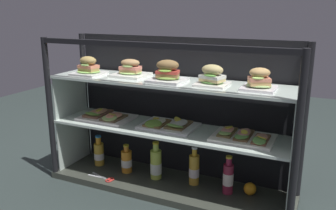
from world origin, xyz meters
The scene contains 22 objects.
ground_plane centered at (0.00, 0.00, -0.01)m, with size 6.00×6.00×0.02m, color #293331.
case_base_deck centered at (0.00, 0.00, 0.02)m, with size 1.55×0.40×0.04m, color #373A32.
case_frame centered at (0.00, 0.11, 0.52)m, with size 1.55×0.40×0.94m.
riser_lower_tier centered at (0.00, 0.00, 0.22)m, with size 1.48×0.33×0.35m.
shelf_lower_glass centered at (0.00, 0.00, 0.40)m, with size 1.50×0.35×0.02m, color silver.
riser_upper_tier centered at (0.00, 0.00, 0.54)m, with size 1.48×0.33×0.28m.
shelf_upper_glass centered at (0.00, 0.00, 0.69)m, with size 1.50×0.35×0.02m, color silver.
plated_roll_sandwich_far_left centered at (-0.55, -0.03, 0.74)m, with size 0.18×0.18×0.12m.
plated_roll_sandwich_near_right_corner centered at (-0.28, 0.04, 0.74)m, with size 0.21×0.21×0.11m.
plated_roll_sandwich_mid_left centered at (0.01, -0.03, 0.75)m, with size 0.20×0.20×0.13m.
plated_roll_sandwich_left_of_center centered at (0.27, -0.01, 0.75)m, with size 0.17×0.17×0.12m.
plated_roll_sandwich_mid_right centered at (0.53, -0.02, 0.75)m, with size 0.17×0.17×0.12m.
open_sandwich_tray_mid_right centered at (-0.46, 0.00, 0.42)m, with size 0.34×0.25×0.06m.
open_sandwich_tray_mid_left centered at (-0.01, 0.02, 0.42)m, with size 0.34×0.25×0.06m.
open_sandwich_tray_far_right centered at (0.46, 0.01, 0.42)m, with size 0.34×0.25×0.06m.
juice_bottle_back_left centered at (-0.55, 0.04, 0.13)m, with size 0.07×0.07×0.22m.
juice_bottle_front_fourth centered at (-0.32, 0.02, 0.12)m, with size 0.07×0.07×0.19m.
juice_bottle_tucked_behind centered at (-0.10, 0.02, 0.14)m, with size 0.07×0.07×0.25m.
juice_bottle_front_right_end centered at (0.16, 0.05, 0.14)m, with size 0.06×0.06×0.25m.
juice_bottle_front_middle centered at (0.38, 0.03, 0.14)m, with size 0.06×0.06×0.24m.
orange_fruit_beside_bottles centered at (0.51, 0.06, 0.08)m, with size 0.07×0.07×0.07m, color orange.
kitchen_scissors centered at (-0.38, -0.13, 0.05)m, with size 0.20×0.09×0.01m.
Camera 1 is at (0.88, -1.87, 1.11)m, focal length 38.26 mm.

